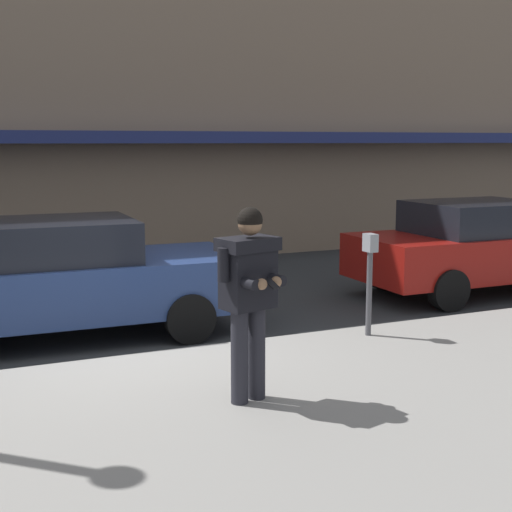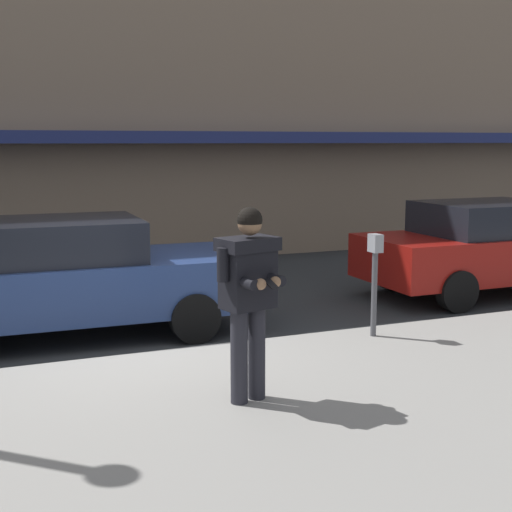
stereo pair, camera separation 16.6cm
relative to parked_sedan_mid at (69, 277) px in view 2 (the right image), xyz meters
The scene contains 7 objects.
ground_plane 1.62m from the parked_sedan_mid, 69.70° to the right, with size 80.00×80.00×0.00m, color #2B2D30.
sidewalk 4.49m from the parked_sedan_mid, 70.36° to the right, with size 32.00×5.30×0.14m, color gray.
curb_paint_line 2.11m from the parked_sedan_mid, 40.57° to the right, with size 28.00×0.12×0.01m, color silver.
parked_sedan_mid is the anchor object (origin of this frame).
parked_sedan_far 6.86m from the parked_sedan_mid, ahead, with size 4.50×1.93×1.54m.
man_texting_on_phone 3.63m from the parked_sedan_mid, 71.52° to the right, with size 0.63×0.64×1.81m.
parking_meter 3.90m from the parked_sedan_mid, 29.61° to the right, with size 0.12×0.18×1.27m.
Camera 2 is at (-1.69, -7.96, 2.52)m, focal length 50.00 mm.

